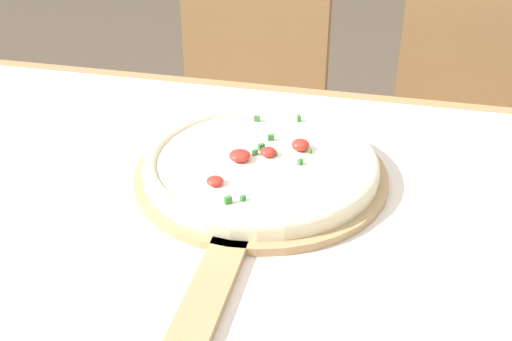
# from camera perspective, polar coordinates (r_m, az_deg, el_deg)

# --- Properties ---
(dining_table) EXTENTS (1.38, 0.93, 0.77)m
(dining_table) POSITION_cam_1_polar(r_m,az_deg,el_deg) (0.88, 1.24, -11.49)
(dining_table) COLOR #A87F51
(dining_table) RESTS_ON ground_plane
(towel_cloth) EXTENTS (1.30, 0.85, 0.00)m
(towel_cloth) POSITION_cam_1_polar(r_m,az_deg,el_deg) (0.81, 1.33, -5.76)
(towel_cloth) COLOR silver
(towel_cloth) RESTS_ON dining_table
(pizza_peel) EXTENTS (0.36, 0.56, 0.01)m
(pizza_peel) POSITION_cam_1_polar(r_m,az_deg,el_deg) (0.90, 0.10, -1.09)
(pizza_peel) COLOR tan
(pizza_peel) RESTS_ON towel_cloth
(pizza) EXTENTS (0.33, 0.33, 0.03)m
(pizza) POSITION_cam_1_polar(r_m,az_deg,el_deg) (0.90, 0.44, 0.68)
(pizza) COLOR beige
(pizza) RESTS_ON pizza_peel
(chair_left) EXTENTS (0.42, 0.42, 0.88)m
(chair_left) POSITION_cam_1_polar(r_m,az_deg,el_deg) (1.66, -0.97, 4.18)
(chair_left) COLOR #A37547
(chair_left) RESTS_ON ground_plane
(chair_right) EXTENTS (0.40, 0.40, 0.88)m
(chair_right) POSITION_cam_1_polar(r_m,az_deg,el_deg) (1.63, 18.36, 1.94)
(chair_right) COLOR #A37547
(chair_right) RESTS_ON ground_plane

